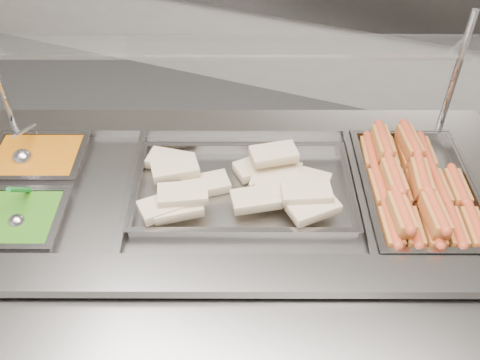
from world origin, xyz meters
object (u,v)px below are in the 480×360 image
(pan_hotdogs, at_px, (416,195))
(sneeze_guard, at_px, (224,49))
(serving_spoon, at_px, (18,216))
(steam_counter, at_px, (227,272))
(pan_wraps, at_px, (243,191))
(ladle, at_px, (23,157))

(pan_hotdogs, bearing_deg, sneeze_guard, -178.31)
(sneeze_guard, xyz_separation_m, pan_hotdogs, (0.68, 0.02, -0.42))
(sneeze_guard, distance_m, serving_spoon, 0.83)
(steam_counter, xyz_separation_m, pan_wraps, (0.06, 0.02, 0.44))
(sneeze_guard, distance_m, pan_hotdogs, 0.80)
(pan_hotdogs, distance_m, ladle, 1.36)
(ladle, bearing_deg, steam_counter, 10.17)
(serving_spoon, bearing_deg, pan_hotdogs, 27.86)
(serving_spoon, bearing_deg, sneeze_guard, 51.90)
(sneeze_guard, distance_m, pan_wraps, 0.47)
(sneeze_guard, relative_size, pan_wraps, 2.11)
(steam_counter, height_order, sneeze_guard, sneeze_guard)
(sneeze_guard, xyz_separation_m, pan_wraps, (0.14, -0.19, -0.40))
(sneeze_guard, bearing_deg, serving_spoon, -128.10)
(steam_counter, relative_size, ladle, 10.77)
(steam_counter, relative_size, sneeze_guard, 1.25)
(steam_counter, height_order, pan_hotdogs, pan_hotdogs)
(ladle, distance_m, serving_spoon, 0.30)
(pan_hotdogs, xyz_separation_m, pan_wraps, (-0.55, -0.21, 0.02))
(ladle, bearing_deg, serving_spoon, -55.02)
(pan_wraps, bearing_deg, ladle, -168.98)
(pan_wraps, relative_size, ladle, 4.08)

